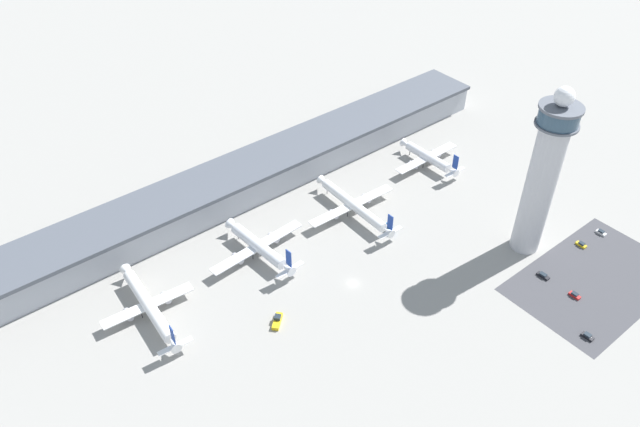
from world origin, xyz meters
TOP-DOWN VIEW (x-y plane):
  - ground_plane at (0.00, 0.00)m, footprint 1000.00×1000.00m
  - terminal_building at (0.00, 70.00)m, footprint 257.01×25.00m
  - control_tower at (64.98, -25.96)m, footprint 14.79×14.79m
  - parking_lot_surface at (69.46, -53.84)m, footprint 64.00×40.00m
  - airplane_gate_alpha at (-63.62, 32.33)m, footprint 32.65×44.73m
  - airplane_gate_bravo at (-17.72, 33.57)m, footprint 41.47×37.66m
  - airplane_gate_charlie at (26.41, 29.97)m, footprint 41.35×45.51m
  - airplane_gate_delta at (75.94, 35.42)m, footprint 35.69×32.77m
  - service_truck_catering at (-31.99, 2.15)m, footprint 6.85×6.43m
  - service_truck_fuel at (30.77, 13.17)m, footprint 6.33×6.60m
  - car_black_suv at (94.55, -40.78)m, footprint 1.76×4.09m
  - car_green_van at (56.39, -40.93)m, footprint 1.92×4.75m
  - car_yellow_taxi at (82.17, -39.95)m, footprint 1.85×4.21m
  - car_silver_sedan at (56.75, -53.88)m, footprint 1.73×4.15m
  - car_blue_compact at (43.80, -67.22)m, footprint 1.98×4.17m

SIDE VIEW (x-z plane):
  - ground_plane at x=0.00m, z-range 0.00..0.00m
  - parking_lot_surface at x=69.46m, z-range 0.00..0.01m
  - car_green_van at x=56.39m, z-range -0.16..1.27m
  - car_silver_sedan at x=56.75m, z-range -0.17..1.37m
  - car_blue_compact at x=43.80m, z-range -0.17..1.39m
  - car_black_suv at x=94.55m, z-range -0.17..1.40m
  - car_yellow_taxi at x=82.17m, z-range -0.18..1.41m
  - service_truck_fuel at x=30.77m, z-range -0.40..2.17m
  - service_truck_catering at x=-31.99m, z-range -0.40..2.19m
  - airplane_gate_alpha at x=-63.62m, z-range -2.30..10.85m
  - airplane_gate_delta at x=75.94m, z-range -2.15..10.91m
  - airplane_gate_bravo at x=-17.72m, z-range -2.41..11.43m
  - airplane_gate_charlie at x=26.41m, z-range -1.93..11.21m
  - terminal_building at x=0.00m, z-range 0.09..13.81m
  - control_tower at x=64.98m, z-range -0.08..67.65m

